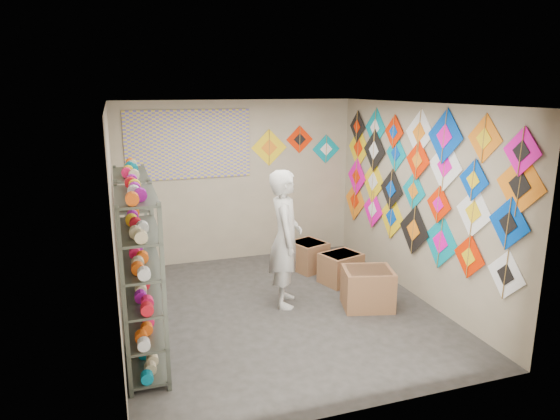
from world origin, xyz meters
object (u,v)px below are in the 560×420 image
object	(u,v)px
shopkeeper	(285,239)
carton_b	(341,268)
shelf_rack_back	(135,245)
carton_a	(368,288)
carton_c	(308,256)
shelf_rack_front	(141,282)

from	to	relation	value
shopkeeper	carton_b	size ratio (longest dim) A/B	3.32
shelf_rack_back	carton_b	bearing A→B (deg)	3.65
shelf_rack_back	carton_a	xyz separation A→B (m)	(2.93, -0.73, -0.68)
shelf_rack_back	carton_c	world-z (taller)	shelf_rack_back
carton_b	carton_a	bearing A→B (deg)	-109.60
carton_a	carton_b	bearing A→B (deg)	102.87
carton_a	shelf_rack_back	bearing A→B (deg)	-178.96
shopkeeper	carton_c	xyz separation A→B (m)	(0.78, 1.13, -0.70)
shelf_rack_front	shopkeeper	size ratio (longest dim) A/B	1.02
shelf_rack_back	shopkeeper	bearing A→B (deg)	-7.94
shopkeeper	shelf_rack_back	bearing A→B (deg)	98.99
shopkeeper	carton_c	bearing A→B (deg)	-17.80
carton_a	shelf_rack_front	bearing A→B (deg)	-153.95
shelf_rack_back	carton_c	bearing A→B (deg)	17.76
shopkeeper	carton_b	distance (m)	1.34
shelf_rack_back	carton_a	world-z (taller)	shelf_rack_back
carton_a	carton_c	world-z (taller)	carton_a
carton_b	carton_c	bearing A→B (deg)	93.75
shelf_rack_front	shelf_rack_back	size ratio (longest dim) A/B	1.00
shelf_rack_front	shopkeeper	distance (m)	2.18
shelf_rack_back	carton_b	distance (m)	3.05
carton_b	shopkeeper	bearing A→B (deg)	-173.97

